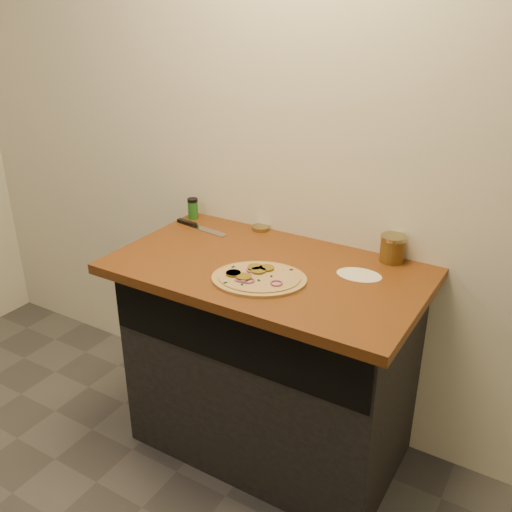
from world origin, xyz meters
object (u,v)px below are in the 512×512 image
Objects in this scene: chefs_knife at (197,226)px; pizza at (258,278)px; salsa_jar at (392,248)px; spice_shaker at (193,208)px.

pizza is at bearing -31.06° from chefs_knife.
pizza is 0.55m from salsa_jar.
pizza is 0.70m from spice_shaker.
chefs_knife is at bearing -45.33° from spice_shaker.
spice_shaker is (-0.58, 0.38, 0.04)m from pizza.
chefs_knife is at bearing 148.94° from pizza.
pizza is at bearing -33.46° from spice_shaker.
chefs_knife is 0.87m from salsa_jar.
pizza is 4.65× the size of spice_shaker.
chefs_knife is 0.13m from spice_shaker.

